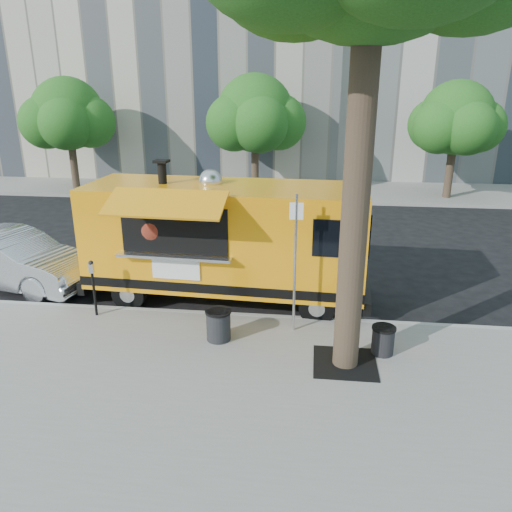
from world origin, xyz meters
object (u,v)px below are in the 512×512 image
Objects in this scene: sign_post at (295,256)px; trash_bin_right at (383,339)px; sedan at (12,260)px; trash_bin_left at (218,324)px; far_tree_b at (255,113)px; food_truck at (225,238)px; far_tree_c at (456,118)px; parking_meter at (93,281)px; far_tree_a at (68,114)px.

sign_post reaches higher than trash_bin_right.
trash_bin_left is at bearing -99.71° from sedan.
food_truck is (0.76, -12.53, -2.20)m from far_tree_b.
trash_bin_left is at bearing -80.59° from food_truck.
sign_post reaches higher than trash_bin_left.
far_tree_c is 17.82m from parking_meter.
trash_bin_right is at bearing -23.37° from sign_post.
parking_meter is 3.51m from sedan.
far_tree_c is 15.78m from trash_bin_right.
sedan is (-5.80, 0.21, -0.87)m from food_truck.
far_tree_c is at bearing 59.01° from food_truck.
far_tree_a is at bearing 117.15° from parking_meter.
trash_bin_right is (13.35, -14.63, -3.32)m from far_tree_a.
food_truck is (2.76, 1.52, 0.65)m from parking_meter.
trash_bin_right is (9.39, -2.70, -0.30)m from sedan.
food_truck is at bearing 28.85° from parking_meter.
parking_meter is at bearing -128.66° from far_tree_c.
sign_post reaches higher than sedan.
trash_bin_left is (1.02, -14.85, -3.33)m from far_tree_b.
trash_bin_right is (6.35, -0.98, -0.52)m from parking_meter.
far_tree_a is 1.16× the size of sedan.
sedan is at bearing -112.26° from far_tree_b.
far_tree_a is 1.03× the size of far_tree_c.
far_tree_b is at bearing 178.09° from far_tree_c.
far_tree_a is 8.17× the size of trash_bin_left.
food_truck reaches higher than parking_meter.
far_tree_c is at bearing 61.26° from trash_bin_left.
far_tree_c is 14.89m from food_truck.
sign_post is at bearing -114.81° from far_tree_c.
sign_post is at bearing -79.85° from far_tree_b.
food_truck is 4.53m from trash_bin_right.
far_tree_b is 4.12× the size of parking_meter.
trash_bin_left is 1.15× the size of trash_bin_right.
far_tree_b is 13.66m from sedan.
far_tree_a is 20.08m from trash_bin_right.
far_tree_c is at bearing -1.91° from far_tree_b.
trash_bin_left is at bearing -86.06° from far_tree_b.
food_truck is (9.76, -12.13, -2.15)m from far_tree_a.
food_truck reaches higher than trash_bin_right.
food_truck is at bearing -123.97° from far_tree_c.
trash_bin_left is at bearing -14.82° from parking_meter.
far_tree_b reaches higher than sedan.
sign_post is at bearing -50.17° from far_tree_a.
food_truck is at bearing -86.52° from far_tree_b.
sedan is at bearing 157.38° from trash_bin_left.
far_tree_c reaches higher than trash_bin_right.
parking_meter is at bearing 165.18° from trash_bin_left.
sedan is at bearing 150.42° from parking_meter.
far_tree_a is at bearing 31.27° from sedan.
far_tree_b is 1.83× the size of sign_post.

